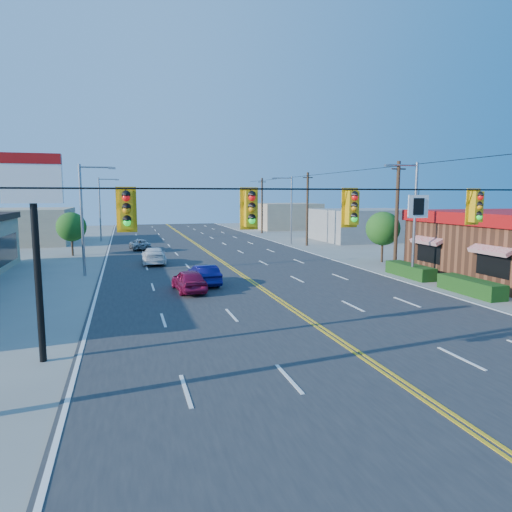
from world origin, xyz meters
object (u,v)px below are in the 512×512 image
object	(u,v)px
car_blue	(204,276)
car_silver	(140,245)
car_white	(154,256)
signal_span	(382,224)
pizza_hut_sign	(34,214)
car_magenta	(189,281)

from	to	relation	value
car_blue	car_silver	xyz separation A→B (m)	(-3.40, 20.91, -0.09)
car_white	car_silver	size ratio (longest dim) A/B	1.19
signal_span	pizza_hut_sign	distance (m)	11.60
car_magenta	car_blue	bearing A→B (deg)	-128.00
car_magenta	signal_span	bearing A→B (deg)	102.55
pizza_hut_sign	car_silver	world-z (taller)	pizza_hut_sign
car_white	car_silver	bearing A→B (deg)	-83.71
pizza_hut_sign	car_magenta	world-z (taller)	pizza_hut_sign
signal_span	car_magenta	world-z (taller)	signal_span
pizza_hut_sign	car_white	bearing A→B (deg)	76.75
car_magenta	car_silver	bearing A→B (deg)	-89.16
signal_span	car_blue	distance (m)	16.82
pizza_hut_sign	car_silver	size ratio (longest dim) A/B	1.72
pizza_hut_sign	car_silver	distance (m)	33.50
car_magenta	pizza_hut_sign	bearing A→B (deg)	52.52
car_magenta	car_blue	distance (m)	2.26
signal_span	car_magenta	distance (m)	15.34
signal_span	car_blue	xyz separation A→B (m)	(-3.10, 15.98, -4.24)
car_white	car_magenta	bearing A→B (deg)	98.07
car_white	car_blue	bearing A→B (deg)	105.96
signal_span	car_silver	xyz separation A→B (m)	(-6.50, 36.89, -4.33)
pizza_hut_sign	car_blue	world-z (taller)	pizza_hut_sign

